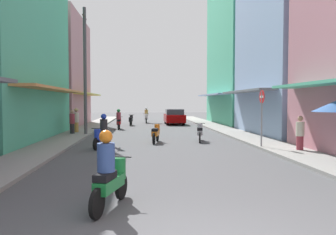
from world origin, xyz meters
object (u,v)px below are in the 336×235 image
motorbike_blue (102,133)px  motorbike_silver (200,132)px  pedestrian_foreground (300,134)px  pedestrian_midway (76,119)px  motorbike_red (119,120)px  parked_car (174,117)px  motorbike_orange (156,133)px  motorbike_green (110,173)px  pedestrian_crossing (72,123)px  utility_pole (85,71)px  motorbike_black (131,120)px  street_sign_no_entry (262,111)px  motorbike_white (146,116)px

motorbike_blue → motorbike_silver: bearing=24.9°
pedestrian_foreground → pedestrian_midway: size_ratio=0.89×
motorbike_red → parked_car: bearing=46.7°
motorbike_orange → parked_car: parked_car is taller
motorbike_green → parked_car: bearing=81.4°
motorbike_orange → pedestrian_crossing: 6.59m
motorbike_silver → motorbike_green: (-3.74, -10.84, 0.20)m
utility_pole → motorbike_black: bearing=73.8°
motorbike_black → pedestrian_midway: pedestrian_midway is taller
pedestrian_midway → street_sign_no_entry: 12.48m
motorbike_blue → utility_pole: size_ratio=0.22×
motorbike_red → pedestrian_midway: size_ratio=1.04×
motorbike_silver → pedestrian_midway: size_ratio=1.04×
utility_pole → street_sign_no_entry: utility_pole is taller
motorbike_white → motorbike_red: size_ratio=1.00×
pedestrian_crossing → utility_pole: utility_pole is taller
pedestrian_midway → utility_pole: utility_pole is taller
motorbike_white → street_sign_no_entry: (4.92, -18.87, 1.01)m
pedestrian_midway → motorbike_red: bearing=54.1°
motorbike_black → pedestrian_foreground: pedestrian_foreground is taller
motorbike_green → utility_pole: utility_pole is taller
parked_car → pedestrian_foreground: size_ratio=2.67×
pedestrian_crossing → utility_pole: 3.38m
motorbike_green → motorbike_silver: bearing=71.0°
motorbike_red → parked_car: (4.84, 5.14, 0.04)m
motorbike_white → pedestrian_midway: bearing=-113.4°
motorbike_blue → pedestrian_crossing: bearing=113.2°
motorbike_green → pedestrian_crossing: size_ratio=1.08×
pedestrian_foreground → pedestrian_crossing: 13.58m
pedestrian_crossing → motorbike_white: bearing=68.1°
parked_car → utility_pole: (-6.57, -9.88, 3.32)m
motorbike_green → pedestrian_crossing: 15.12m
motorbike_green → motorbike_black: bearing=90.9°
motorbike_orange → motorbike_red: 9.00m
motorbike_silver → utility_pole: bearing=151.7°
motorbike_black → pedestrian_foreground: bearing=-65.4°
motorbike_white → parked_car: 3.54m
motorbike_white → utility_pole: (-3.96, -12.27, 3.36)m
motorbike_black → motorbike_white: bearing=68.1°
pedestrian_foreground → pedestrian_midway: 14.14m
motorbike_silver → motorbike_white: motorbike_white is taller
motorbike_blue → pedestrian_foreground: motorbike_blue is taller
motorbike_red → pedestrian_midway: (-2.55, -3.52, 0.27)m
motorbike_blue → utility_pole: utility_pole is taller
motorbike_silver → motorbike_red: 9.64m
motorbike_green → motorbike_red: size_ratio=0.97×
motorbike_green → motorbike_blue: same height
pedestrian_foreground → motorbike_blue: bearing=167.1°
motorbike_red → street_sign_no_entry: (7.15, -11.34, 1.01)m
motorbike_black → pedestrian_crossing: (-3.42, -8.50, 0.31)m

